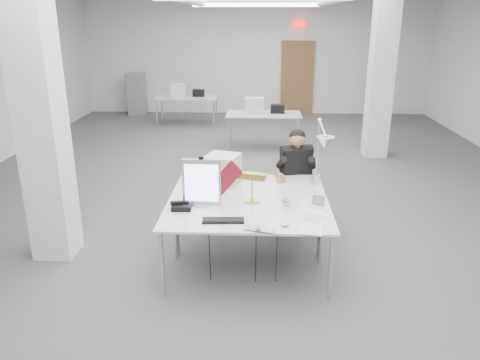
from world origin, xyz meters
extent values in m
cube|color=#4B4B4D|center=(0.00, 0.00, -0.01)|extent=(10.00, 14.00, 0.02)
cube|color=silver|center=(0.00, 7.01, 1.60)|extent=(10.00, 0.02, 3.20)
cube|color=white|center=(-2.30, -2.00, 1.60)|extent=(0.45, 0.45, 3.20)
cube|color=white|center=(2.50, 2.50, 1.60)|extent=(0.45, 0.45, 3.20)
cube|color=brown|center=(1.20, 6.94, 1.05)|extent=(0.95, 0.08, 2.10)
cube|color=red|center=(1.20, 6.90, 2.55)|extent=(0.32, 0.06, 0.16)
cube|color=white|center=(0.00, 4.00, 2.98)|extent=(2.80, 0.14, 0.08)
cube|color=silver|center=(0.00, -2.50, 0.74)|extent=(1.80, 0.90, 0.02)
cube|color=silver|center=(0.00, -1.60, 0.74)|extent=(1.80, 0.90, 0.02)
cube|color=silver|center=(0.20, 3.00, 0.74)|extent=(1.60, 0.80, 0.02)
cube|color=silver|center=(-1.80, 5.20, 0.74)|extent=(1.60, 0.80, 0.02)
cube|color=gray|center=(-3.50, 6.65, 0.60)|extent=(0.45, 0.55, 1.20)
cube|color=#B7B7BC|center=(-0.50, -2.25, 1.02)|extent=(0.42, 0.05, 0.52)
cube|color=maroon|center=(-0.24, -2.28, 1.07)|extent=(0.39, 0.17, 0.45)
cube|color=black|center=(-0.24, -2.68, 0.77)|extent=(0.43, 0.16, 0.02)
imported|color=silver|center=(0.12, -2.92, 0.77)|extent=(0.32, 0.26, 0.02)
ellipsoid|color=#BAB9BE|center=(0.38, -2.78, 0.77)|extent=(0.10, 0.08, 0.03)
cube|color=black|center=(-0.71, -2.37, 0.78)|extent=(0.22, 0.20, 0.05)
cube|color=tan|center=(-0.63, -2.23, 0.81)|extent=(0.14, 0.08, 0.10)
cube|color=#A78D48|center=(0.78, -2.18, 0.81)|extent=(0.14, 0.08, 0.11)
cylinder|color=#A5A4A9|center=(0.42, -2.23, 0.81)|extent=(0.10, 0.04, 0.10)
cube|color=white|center=(0.64, -2.81, 0.76)|extent=(0.28, 0.35, 0.01)
cube|color=#D9C282|center=(0.66, -2.57, 0.76)|extent=(0.24, 0.29, 0.01)
cube|color=white|center=(0.76, -2.44, 0.76)|extent=(0.25, 0.26, 0.01)
cube|color=beige|center=(-0.33, -1.52, 0.94)|extent=(0.47, 0.46, 0.36)
camera|label=1|loc=(0.12, -7.00, 2.70)|focal=35.00mm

